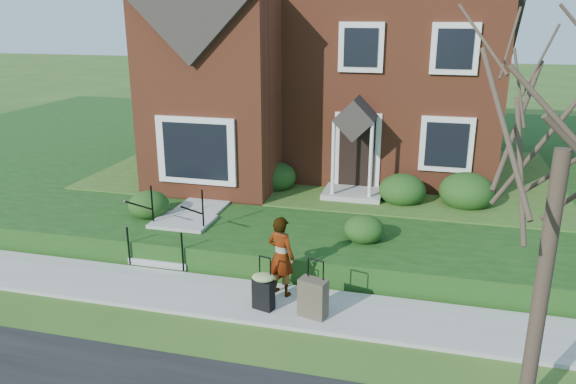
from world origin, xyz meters
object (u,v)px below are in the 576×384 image
(tree_verge, at_px, (568,120))
(woman, at_px, (281,256))
(suitcase_black, at_px, (263,289))
(suitcase_olive, at_px, (313,298))
(front_steps, at_px, (175,235))

(tree_verge, bearing_deg, woman, 150.59)
(suitcase_black, xyz_separation_m, suitcase_olive, (0.97, -0.03, -0.04))
(suitcase_black, distance_m, tree_verge, 6.06)
(suitcase_black, bearing_deg, woman, 91.62)
(front_steps, xyz_separation_m, suitcase_black, (2.83, -2.12, 0.01))
(front_steps, relative_size, suitcase_black, 1.91)
(front_steps, relative_size, woman, 1.23)
(front_steps, distance_m, tree_verge, 9.05)
(front_steps, relative_size, suitcase_olive, 1.81)
(suitcase_black, relative_size, suitcase_olive, 0.94)
(front_steps, bearing_deg, suitcase_black, -36.87)
(woman, distance_m, suitcase_black, 0.80)
(woman, bearing_deg, suitcase_olive, 159.65)
(suitcase_olive, height_order, tree_verge, tree_verge)
(tree_verge, bearing_deg, front_steps, 152.01)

